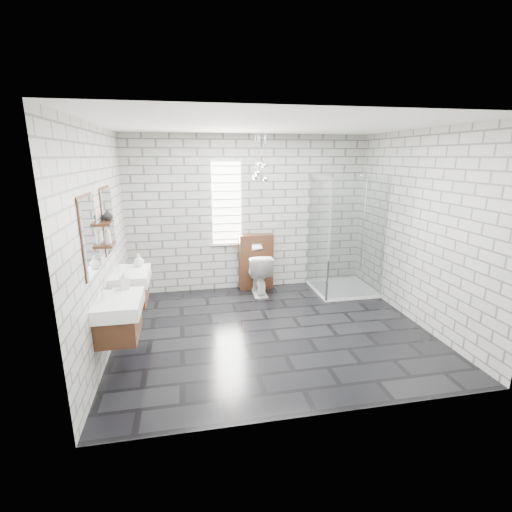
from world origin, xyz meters
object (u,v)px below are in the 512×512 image
object	(u,v)px
vanity_left	(115,307)
shower_enclosure	(341,265)
toilet	(259,273)
cistern_panel	(256,262)
vanity_right	(128,278)

from	to	relation	value
vanity_left	shower_enclosure	xyz separation A→B (m)	(3.41, 1.80, -0.25)
vanity_left	toilet	size ratio (longest dim) A/B	2.18
cistern_panel	shower_enclosure	size ratio (longest dim) A/B	0.49
vanity_right	toilet	bearing A→B (deg)	28.28
vanity_right	shower_enclosure	world-z (taller)	shower_enclosure
vanity_right	toilet	distance (m)	2.31
vanity_right	shower_enclosure	xyz separation A→B (m)	(3.41, 0.81, -0.25)
vanity_left	vanity_right	world-z (taller)	same
vanity_left	shower_enclosure	size ratio (longest dim) A/B	0.77
vanity_left	vanity_right	size ratio (longest dim) A/B	1.00
vanity_left	vanity_right	xyz separation A→B (m)	(0.00, 0.99, 0.00)
vanity_left	toilet	distance (m)	2.91
vanity_left	cistern_panel	bearing A→B (deg)	49.16
vanity_left	shower_enclosure	distance (m)	3.87
cistern_panel	shower_enclosure	distance (m)	1.49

